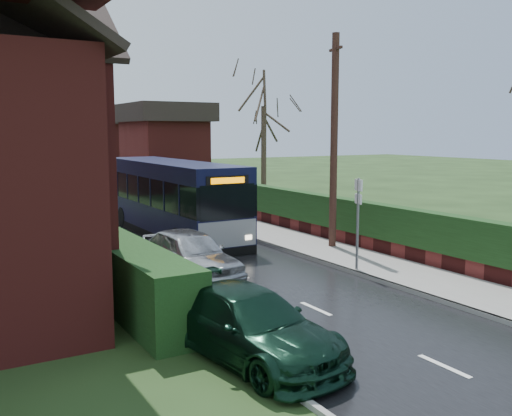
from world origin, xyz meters
TOP-DOWN VIEW (x-y plane):
  - ground at (0.00, 0.00)m, footprint 140.00×140.00m
  - road at (0.00, 10.00)m, footprint 6.00×100.00m
  - pavement at (4.25, 10.00)m, footprint 2.50×100.00m
  - kerb_right at (3.05, 10.00)m, footprint 0.12×100.00m
  - kerb_left at (-3.05, 10.00)m, footprint 0.12×100.00m
  - front_hedge at (-3.90, 5.00)m, footprint 1.20×16.00m
  - picket_fence at (-3.15, 5.00)m, footprint 0.10×16.00m
  - right_wall_hedge at (5.80, 10.00)m, footprint 0.60×50.00m
  - bus at (0.80, 9.28)m, footprint 2.37×10.25m
  - car_silver at (-1.50, 2.25)m, footprint 1.95×4.47m
  - car_green at (-2.90, -3.75)m, footprint 2.50×4.78m
  - car_distant at (-1.08, 34.69)m, footprint 2.09×3.87m
  - bus_stop_sign at (3.20, 0.25)m, footprint 0.18×0.44m
  - telegraph_pole at (4.80, 3.52)m, footprint 0.34×0.99m
  - tree_right_far at (9.00, 15.40)m, footprint 4.28×4.28m

SIDE VIEW (x-z plane):
  - ground at x=0.00m, z-range 0.00..0.00m
  - road at x=0.00m, z-range 0.00..0.02m
  - kerb_left at x=-3.05m, z-range 0.00..0.10m
  - pavement at x=4.25m, z-range 0.00..0.14m
  - kerb_right at x=3.05m, z-range 0.00..0.14m
  - picket_fence at x=-3.15m, z-range 0.00..0.90m
  - car_distant at x=-1.08m, z-range 0.00..1.21m
  - car_green at x=-2.90m, z-range 0.00..1.32m
  - car_silver at x=-1.50m, z-range 0.00..1.50m
  - front_hedge at x=-3.90m, z-range 0.00..1.60m
  - right_wall_hedge at x=5.80m, z-range 0.12..1.92m
  - bus at x=0.80m, z-range -0.01..3.10m
  - bus_stop_sign at x=3.20m, z-range 0.47..3.42m
  - telegraph_pole at x=4.80m, z-range 0.05..7.85m
  - tree_right_far at x=9.00m, z-range 2.04..10.31m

